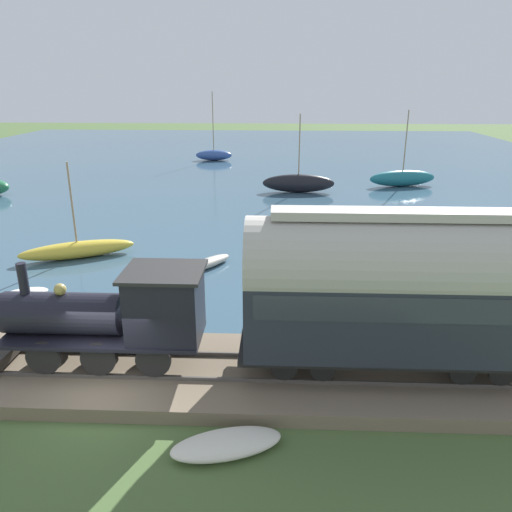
% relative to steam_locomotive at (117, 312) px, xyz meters
% --- Properties ---
extents(ground_plane, '(200.00, 200.00, 0.00)m').
position_rel_steam_locomotive_xyz_m(ground_plane, '(-1.21, 0.04, -2.25)').
color(ground_plane, '#476033').
extents(harbor_water, '(80.00, 80.00, 0.01)m').
position_rel_steam_locomotive_xyz_m(harbor_water, '(42.51, 0.04, -2.25)').
color(harbor_water, '#38566B').
rests_on(harbor_water, ground).
extents(rail_embankment, '(4.42, 56.00, 0.54)m').
position_rel_steam_locomotive_xyz_m(rail_embankment, '(0.00, 0.04, -2.04)').
color(rail_embankment, '#756651').
rests_on(rail_embankment, ground).
extents(steam_locomotive, '(2.03, 6.49, 3.21)m').
position_rel_steam_locomotive_xyz_m(steam_locomotive, '(0.00, 0.00, 0.00)').
color(steam_locomotive, black).
rests_on(steam_locomotive, rail_embankment).
extents(passenger_coach, '(2.60, 8.80, 4.90)m').
position_rel_steam_locomotive_xyz_m(passenger_coach, '(0.00, -8.06, 0.96)').
color(passenger_coach, black).
rests_on(passenger_coach, rail_embankment).
extents(sailboat_yellow, '(3.40, 5.70, 4.98)m').
position_rel_steam_locomotive_xyz_m(sailboat_yellow, '(10.91, 5.63, -1.79)').
color(sailboat_yellow, gold).
rests_on(sailboat_yellow, harbor_water).
extents(sailboat_black, '(1.28, 5.93, 6.29)m').
position_rel_steam_locomotive_xyz_m(sailboat_black, '(27.70, -6.41, -1.49)').
color(sailboat_black, black).
rests_on(sailboat_black, harbor_water).
extents(sailboat_blue, '(1.58, 4.23, 7.62)m').
position_rel_steam_locomotive_xyz_m(sailboat_blue, '(44.98, 2.76, -1.62)').
color(sailboat_blue, '#335199').
rests_on(sailboat_blue, harbor_water).
extents(sailboat_teal, '(2.58, 6.12, 6.45)m').
position_rel_steam_locomotive_xyz_m(sailboat_teal, '(30.64, -15.58, -1.53)').
color(sailboat_teal, '#1E707A').
rests_on(sailboat_teal, harbor_water).
extents(rowboat_far_out, '(2.74, 2.29, 0.44)m').
position_rel_steam_locomotive_xyz_m(rowboat_far_out, '(9.83, -1.35, -2.02)').
color(rowboat_far_out, '#B7B2A3').
rests_on(rowboat_far_out, harbor_water).
extents(rowboat_off_pier, '(1.66, 2.09, 0.40)m').
position_rel_steam_locomotive_xyz_m(rowboat_off_pier, '(5.75, 5.96, -2.05)').
color(rowboat_off_pier, silver).
rests_on(rowboat_off_pier, harbor_water).
extents(beached_dinghy, '(1.88, 3.00, 0.44)m').
position_rel_steam_locomotive_xyz_m(beached_dinghy, '(-3.14, -3.54, -2.03)').
color(beached_dinghy, beige).
rests_on(beached_dinghy, ground).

